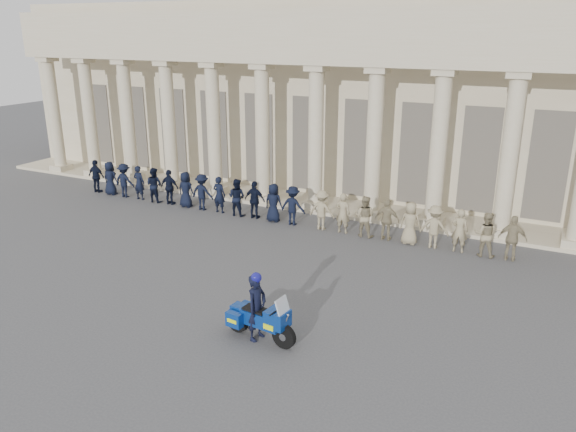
{
  "coord_description": "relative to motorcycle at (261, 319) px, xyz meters",
  "views": [
    {
      "loc": [
        8.28,
        -13.79,
        7.72
      ],
      "look_at": [
        0.11,
        2.53,
        1.6
      ],
      "focal_mm": 35.0,
      "sensor_mm": 36.0,
      "label": 1
    }
  ],
  "objects": [
    {
      "name": "rider",
      "position": [
        -0.12,
        0.01,
        0.33
      ],
      "size": [
        0.5,
        0.7,
        1.88
      ],
      "rotation": [
        0.0,
        0.0,
        1.45
      ],
      "color": "black",
      "rests_on": "ground"
    },
    {
      "name": "motorcycle",
      "position": [
        0.0,
        0.0,
        0.0
      ],
      "size": [
        2.14,
        0.93,
        1.37
      ],
      "rotation": [
        0.0,
        0.0,
        -0.12
      ],
      "color": "black",
      "rests_on": "ground"
    },
    {
      "name": "building",
      "position": [
        -1.89,
        17.34,
        3.93
      ],
      "size": [
        40.0,
        12.5,
        9.0
      ],
      "color": "#C2B391",
      "rests_on": "ground"
    },
    {
      "name": "ground",
      "position": [
        -1.89,
        2.6,
        -0.59
      ],
      "size": [
        90.0,
        90.0,
        0.0
      ],
      "primitive_type": "plane",
      "color": "#444446",
      "rests_on": "ground"
    },
    {
      "name": "officer_rank",
      "position": [
        -4.43,
        8.51,
        0.22
      ],
      "size": [
        20.19,
        0.62,
        1.63
      ],
      "color": "black",
      "rests_on": "ground"
    }
  ]
}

